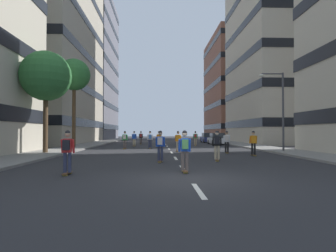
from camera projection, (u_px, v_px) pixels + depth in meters
ground_plane at (167, 146)px, 33.06m from camera, size 137.00×137.00×0.00m
sidewalk_left at (90, 145)px, 35.52m from camera, size 3.34×62.79×0.14m
sidewalk_right at (241, 144)px, 36.29m from camera, size 3.34×62.79×0.14m
lane_markings at (167, 146)px, 33.22m from camera, size 0.16×52.20×0.01m
building_left_mid at (45, 26)px, 41.55m from camera, size 12.84×23.02×34.25m
building_left_far at (84, 68)px, 64.03m from camera, size 12.84×20.55×32.07m
building_right_mid at (281, 17)px, 43.00m from camera, size 12.84×18.05×38.00m
building_right_far at (238, 88)px, 65.36m from camera, size 12.84×20.15×23.35m
parked_car_near at (217, 139)px, 37.49m from camera, size 1.82×4.40×1.52m
parked_car_mid at (208, 138)px, 44.24m from camera, size 1.82×4.40×1.52m
street_tree_near at (74, 76)px, 28.86m from camera, size 3.22×3.22×9.00m
street_tree_mid at (46, 76)px, 21.48m from camera, size 3.77×3.77×7.70m
streetlamp_right at (279, 103)px, 23.56m from camera, size 2.13×0.30×6.50m
skater_0 at (67, 149)px, 11.25m from camera, size 0.54×0.91×1.78m
skater_1 at (253, 142)px, 20.03m from camera, size 0.54×0.91×1.78m
skater_2 at (178, 140)px, 24.29m from camera, size 0.57×0.92×1.78m
skater_3 at (185, 148)px, 11.93m from camera, size 0.53×0.90×1.78m
skater_4 at (159, 139)px, 29.84m from camera, size 0.55×0.92×1.78m
skater_5 at (227, 140)px, 22.45m from camera, size 0.55×0.92×1.78m
skater_6 at (134, 138)px, 32.98m from camera, size 0.54×0.91×1.78m
skater_7 at (141, 137)px, 38.11m from camera, size 0.53×0.90×1.78m
skater_8 at (125, 139)px, 27.76m from camera, size 0.55×0.92×1.78m
skater_9 at (217, 144)px, 16.58m from camera, size 0.57×0.92×1.78m
skater_10 at (160, 144)px, 15.90m from camera, size 0.55×0.92×1.78m
skater_11 at (150, 139)px, 28.58m from camera, size 0.54×0.91×1.78m
skater_12 at (195, 137)px, 34.96m from camera, size 0.56×0.92×1.78m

